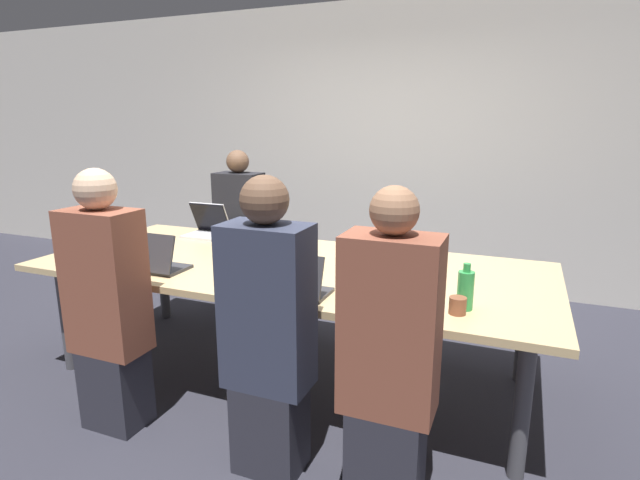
{
  "coord_description": "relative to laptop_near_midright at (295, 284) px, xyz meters",
  "views": [
    {
      "loc": [
        1.34,
        -2.75,
        1.66
      ],
      "look_at": [
        0.18,
        0.1,
        0.92
      ],
      "focal_mm": 28.0,
      "sensor_mm": 36.0,
      "label": 1
    }
  ],
  "objects": [
    {
      "name": "stapler",
      "position": [
        -0.06,
        0.44,
        -0.04
      ],
      "size": [
        0.08,
        0.16,
        0.05
      ],
      "rotation": [
        0.0,
        0.0,
        0.23
      ],
      "color": "black",
      "rests_on": "conference_table"
    },
    {
      "name": "laptop_near_right",
      "position": [
        0.55,
        0.0,
        -0.0
      ],
      "size": [
        0.36,
        0.22,
        0.22
      ],
      "rotation": [
        0.0,
        0.0,
        3.14
      ],
      "color": "#333338",
      "rests_on": "conference_table"
    },
    {
      "name": "person_near_right",
      "position": [
        0.59,
        -0.34,
        -0.15
      ],
      "size": [
        0.4,
        0.24,
        1.42
      ],
      "rotation": [
        0.0,
        0.0,
        3.14
      ],
      "color": "#2D2D38",
      "rests_on": "ground_plane"
    },
    {
      "name": "person_near_left",
      "position": [
        -0.94,
        -0.35,
        -0.14
      ],
      "size": [
        0.4,
        0.24,
        1.43
      ],
      "rotation": [
        0.0,
        0.0,
        3.14
      ],
      "color": "#2D2D38",
      "rests_on": "ground_plane"
    },
    {
      "name": "person_near_midright",
      "position": [
        0.02,
        -0.35,
        -0.14
      ],
      "size": [
        0.4,
        0.24,
        1.44
      ],
      "rotation": [
        0.0,
        0.0,
        3.14
      ],
      "color": "#2D2D38",
      "rests_on": "ground_plane"
    },
    {
      "name": "person_far_left",
      "position": [
        -1.23,
        1.49,
        -0.15
      ],
      "size": [
        0.4,
        0.24,
        1.41
      ],
      "color": "#2D2D38",
      "rests_on": "ground_plane"
    },
    {
      "name": "cup_near_midright",
      "position": [
        0.27,
        0.08,
        -0.02
      ],
      "size": [
        0.09,
        0.09,
        0.1
      ],
      "color": "brown",
      "rests_on": "conference_table"
    },
    {
      "name": "curtain_wall",
      "position": [
        -0.29,
        2.78,
        0.56
      ],
      "size": [
        12.0,
        0.06,
        2.8
      ],
      "color": "beige",
      "rests_on": "ground_plane"
    },
    {
      "name": "cup_near_left",
      "position": [
        -1.23,
        0.09,
        -0.03
      ],
      "size": [
        0.08,
        0.08,
        0.08
      ],
      "color": "white",
      "rests_on": "conference_table"
    },
    {
      "name": "conference_table",
      "position": [
        -0.29,
        0.53,
        -0.13
      ],
      "size": [
        3.22,
        1.35,
        0.77
      ],
      "color": "#D6B77F",
      "rests_on": "ground_plane"
    },
    {
      "name": "ground_plane",
      "position": [
        -0.29,
        0.53,
        -0.84
      ],
      "size": [
        24.0,
        24.0,
        0.0
      ],
      "primitive_type": "plane",
      "color": "#2D2D38"
    },
    {
      "name": "laptop_near_left",
      "position": [
        -0.96,
        0.07,
        0.0
      ],
      "size": [
        0.33,
        0.24,
        0.24
      ],
      "rotation": [
        0.0,
        0.0,
        3.14
      ],
      "color": "#333338",
      "rests_on": "conference_table"
    },
    {
      "name": "bottle_near_right",
      "position": [
        0.84,
        0.14,
        0.03
      ],
      "size": [
        0.08,
        0.08,
        0.23
      ],
      "color": "green",
      "rests_on": "conference_table"
    },
    {
      "name": "notebook",
      "position": [
        -0.42,
        0.52,
        -0.06
      ],
      "size": [
        0.19,
        0.14,
        0.02
      ],
      "rotation": [
        0.0,
        0.0,
        -0.09
      ],
      "color": "#232328",
      "rests_on": "conference_table"
    },
    {
      "name": "cup_near_right",
      "position": [
        0.82,
        0.07,
        -0.03
      ],
      "size": [
        0.08,
        0.08,
        0.08
      ],
      "color": "brown",
      "rests_on": "conference_table"
    },
    {
      "name": "laptop_far_left",
      "position": [
        -1.22,
        1.0,
        0.01
      ],
      "size": [
        0.31,
        0.27,
        0.26
      ],
      "color": "silver",
      "rests_on": "conference_table"
    },
    {
      "name": "laptop_near_midright",
      "position": [
        0.0,
        0.0,
        0.0
      ],
      "size": [
        0.34,
        0.23,
        0.23
      ],
      "rotation": [
        0.0,
        0.0,
        3.14
      ],
      "color": "#333338",
      "rests_on": "conference_table"
    }
  ]
}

